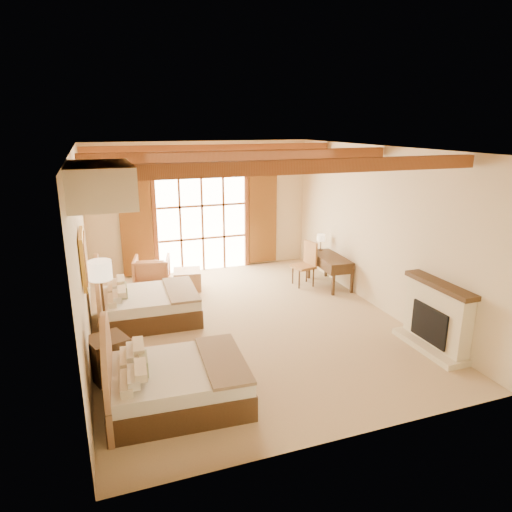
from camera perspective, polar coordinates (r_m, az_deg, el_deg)
name	(u,v)px	position (r m, az deg, el deg)	size (l,w,h in m)	color
floor	(246,323)	(8.66, -1.20, -8.32)	(7.00, 7.00, 0.00)	tan
wall_back	(201,207)	(11.43, -6.85, 6.05)	(5.50, 5.50, 0.00)	beige
wall_left	(82,255)	(7.75, -20.94, 0.17)	(7.00, 7.00, 0.00)	beige
wall_right	(378,229)	(9.34, 14.98, 3.32)	(7.00, 7.00, 0.00)	beige
ceiling	(245,148)	(7.89, -1.34, 13.32)	(7.00, 7.00, 0.00)	#B06532
ceiling_beams	(245,155)	(7.90, -1.33, 12.45)	(5.39, 4.60, 0.18)	brown
french_doors	(202,222)	(11.44, -6.73, 4.28)	(3.95, 0.08, 2.60)	white
fireplace	(435,320)	(8.08, 21.51, -7.44)	(0.46, 1.40, 1.16)	beige
painting	(84,258)	(6.98, -20.74, -0.22)	(0.06, 0.95, 0.75)	gold
canopy_valance	(100,183)	(5.52, -18.90, 8.58)	(0.70, 1.40, 0.45)	#F6E7C7
bed_near	(168,381)	(6.29, -11.00, -15.09)	(1.89, 1.47, 1.20)	#45301A
bed_far	(141,303)	(8.84, -14.14, -5.77)	(1.86, 1.43, 1.20)	#45301A
nightstand	(109,357)	(7.17, -17.94, -11.94)	(0.52, 0.52, 0.62)	#45301A
floor_lamp	(101,277)	(7.23, -18.85, -2.45)	(0.35, 0.35, 1.64)	#3B2A1A
armchair	(152,272)	(10.61, -12.86, -1.95)	(0.77, 0.80, 0.73)	#BB784C
ottoman	(187,280)	(10.40, -8.57, -2.93)	(0.60, 0.60, 0.43)	#A27855
desk	(330,270)	(10.60, 9.19, -1.71)	(0.62, 1.32, 0.69)	#45301A
desk_chair	(304,272)	(10.55, 6.03, -2.00)	(0.53, 0.53, 1.01)	#B37440
desk_lamp	(321,238)	(10.93, 8.13, 2.20)	(0.19, 0.19, 0.38)	#3B2A1A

